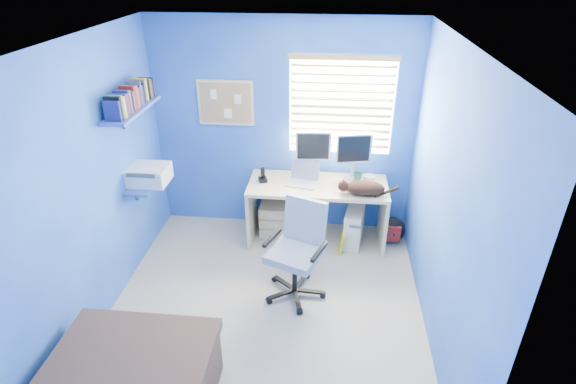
# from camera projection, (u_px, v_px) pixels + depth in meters

# --- Properties ---
(floor) EXTENTS (3.00, 3.20, 0.00)m
(floor) POSITION_uv_depth(u_px,v_px,m) (266.00, 309.00, 4.36)
(floor) COLOR tan
(floor) RESTS_ON ground
(ceiling) EXTENTS (3.00, 3.20, 0.00)m
(ceiling) POSITION_uv_depth(u_px,v_px,m) (258.00, 42.00, 3.17)
(ceiling) COLOR white
(ceiling) RESTS_ON wall_back
(wall_back) EXTENTS (3.00, 0.01, 2.50)m
(wall_back) POSITION_uv_depth(u_px,v_px,m) (283.00, 129.00, 5.17)
(wall_back) COLOR #2440B6
(wall_back) RESTS_ON ground
(wall_front) EXTENTS (3.00, 0.01, 2.50)m
(wall_front) POSITION_uv_depth(u_px,v_px,m) (218.00, 343.00, 2.37)
(wall_front) COLOR #2440B6
(wall_front) RESTS_ON ground
(wall_left) EXTENTS (0.01, 3.20, 2.50)m
(wall_left) POSITION_uv_depth(u_px,v_px,m) (92.00, 188.00, 3.90)
(wall_left) COLOR #2440B6
(wall_left) RESTS_ON ground
(wall_right) EXTENTS (0.01, 3.20, 2.50)m
(wall_right) POSITION_uv_depth(u_px,v_px,m) (446.00, 205.00, 3.64)
(wall_right) COLOR #2440B6
(wall_right) RESTS_ON ground
(desk) EXTENTS (1.57, 0.65, 0.74)m
(desk) POSITION_uv_depth(u_px,v_px,m) (317.00, 212.00, 5.25)
(desk) COLOR #DAC487
(desk) RESTS_ON floor
(laptop) EXTENTS (0.38, 0.33, 0.22)m
(laptop) POSITION_uv_depth(u_px,v_px,m) (302.00, 175.00, 5.03)
(laptop) COLOR silver
(laptop) RESTS_ON desk
(monitor_left) EXTENTS (0.41, 0.15, 0.54)m
(monitor_left) POSITION_uv_depth(u_px,v_px,m) (313.00, 154.00, 5.15)
(monitor_left) COLOR silver
(monitor_left) RESTS_ON desk
(monitor_right) EXTENTS (0.42, 0.20, 0.54)m
(monitor_right) POSITION_uv_depth(u_px,v_px,m) (353.00, 156.00, 5.09)
(monitor_right) COLOR silver
(monitor_right) RESTS_ON desk
(phone) EXTENTS (0.12, 0.13, 0.17)m
(phone) POSITION_uv_depth(u_px,v_px,m) (263.00, 174.00, 5.10)
(phone) COLOR black
(phone) RESTS_ON desk
(mug) EXTENTS (0.10, 0.09, 0.10)m
(mug) POSITION_uv_depth(u_px,v_px,m) (358.00, 177.00, 5.12)
(mug) COLOR #2D6C4C
(mug) RESTS_ON desk
(cd_spindle) EXTENTS (0.13, 0.13, 0.07)m
(cd_spindle) POSITION_uv_depth(u_px,v_px,m) (369.00, 178.00, 5.12)
(cd_spindle) COLOR silver
(cd_spindle) RESTS_ON desk
(cat) EXTENTS (0.43, 0.23, 0.15)m
(cat) POSITION_uv_depth(u_px,v_px,m) (365.00, 188.00, 4.82)
(cat) COLOR black
(cat) RESTS_ON desk
(tower_pc) EXTENTS (0.26, 0.47, 0.45)m
(tower_pc) POSITION_uv_depth(u_px,v_px,m) (354.00, 226.00, 5.25)
(tower_pc) COLOR beige
(tower_pc) RESTS_ON floor
(drawer_boxes) EXTENTS (0.35, 0.28, 0.41)m
(drawer_boxes) POSITION_uv_depth(u_px,v_px,m) (275.00, 219.00, 5.43)
(drawer_boxes) COLOR #D0B981
(drawer_boxes) RESTS_ON floor
(yellow_book) EXTENTS (0.03, 0.17, 0.24)m
(yellow_book) POSITION_uv_depth(u_px,v_px,m) (342.00, 242.00, 5.14)
(yellow_book) COLOR yellow
(yellow_book) RESTS_ON floor
(backpack) EXTENTS (0.28, 0.22, 0.33)m
(backpack) POSITION_uv_depth(u_px,v_px,m) (393.00, 230.00, 5.29)
(backpack) COLOR black
(backpack) RESTS_ON floor
(bed_corner) EXTENTS (1.10, 0.78, 0.53)m
(bed_corner) POSITION_uv_depth(u_px,v_px,m) (136.00, 379.00, 3.33)
(bed_corner) COLOR #4E3B2E
(bed_corner) RESTS_ON floor
(office_chair) EXTENTS (0.74, 0.74, 0.99)m
(office_chair) POSITION_uv_depth(u_px,v_px,m) (297.00, 262.00, 4.42)
(office_chair) COLOR black
(office_chair) RESTS_ON floor
(window_blinds) EXTENTS (1.15, 0.05, 1.10)m
(window_blinds) POSITION_uv_depth(u_px,v_px,m) (341.00, 107.00, 4.94)
(window_blinds) COLOR white
(window_blinds) RESTS_ON ground
(corkboard) EXTENTS (0.64, 0.02, 0.52)m
(corkboard) POSITION_uv_depth(u_px,v_px,m) (226.00, 103.00, 5.06)
(corkboard) COLOR #DAC487
(corkboard) RESTS_ON ground
(wall_shelves) EXTENTS (0.42, 0.90, 1.05)m
(wall_shelves) POSITION_uv_depth(u_px,v_px,m) (139.00, 137.00, 4.45)
(wall_shelves) COLOR #354FA9
(wall_shelves) RESTS_ON ground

